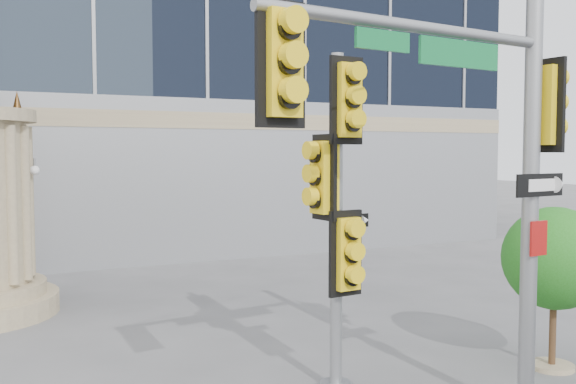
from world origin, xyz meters
name	(u,v)px	position (x,y,z in m)	size (l,w,h in m)	color
main_signal_pole	(475,141)	(0.65, -1.64, 4.23)	(5.29, 1.07, 6.82)	slate
secondary_signal_pole	(338,195)	(-0.26, 0.59, 3.35)	(1.01, 0.74, 5.71)	slate
street_tree	(555,262)	(4.04, -0.09, 2.01)	(1.96, 1.92, 3.06)	gray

